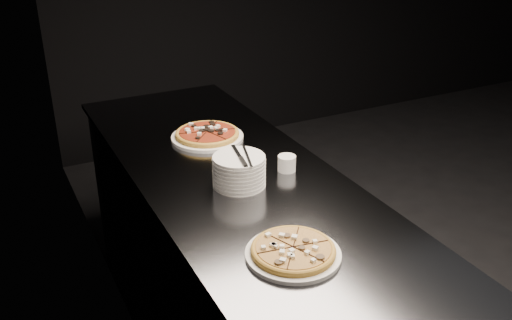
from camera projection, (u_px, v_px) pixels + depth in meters
name	position (u px, v px, depth m)	size (l,w,h in m)	color
wall_left	(143.00, 76.00, 1.74)	(0.02, 5.00, 2.80)	black
counter	(252.00, 290.00, 2.29)	(0.74, 2.44, 0.92)	#595B61
pizza_mushroom	(293.00, 251.00, 1.70)	(0.29, 0.29, 0.03)	white
pizza_tomato	(207.00, 135.00, 2.51)	(0.34, 0.34, 0.04)	white
plate_stack	(239.00, 171.00, 2.10)	(0.19, 0.19, 0.12)	white
cutlery	(243.00, 157.00, 2.06)	(0.10, 0.20, 0.01)	#B5B7BC
ramekin	(287.00, 163.00, 2.22)	(0.07, 0.07, 0.06)	white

